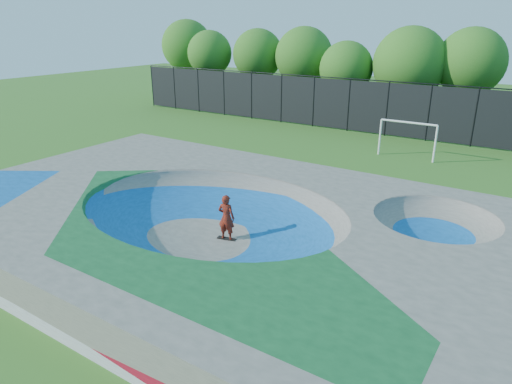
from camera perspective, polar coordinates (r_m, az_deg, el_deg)
ground at (r=18.02m, az=-5.61°, el=-5.99°), size 120.00×120.00×0.00m
skate_deck at (r=17.70m, az=-5.70°, el=-3.82°), size 22.00×14.00×1.50m
skater at (r=17.64m, az=-3.72°, el=-3.21°), size 0.74×0.55×1.86m
skateboard at (r=18.02m, az=-3.66°, el=-5.85°), size 0.81×0.36×0.05m
soccer_goal at (r=29.79m, az=18.43°, el=7.02°), size 3.51×0.12×2.32m
fence at (r=35.53m, az=16.06°, el=10.09°), size 48.09×0.09×4.04m
treeline at (r=40.91m, az=14.17°, el=15.59°), size 52.60×7.25×8.38m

